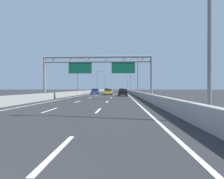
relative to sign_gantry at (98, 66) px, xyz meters
The scene contains 55 objects.
ground_plane 73.74m from the sign_gantry, 90.11° to the left, with size 260.00×260.00×0.00m, color #2D2D30.
lane_dash_left_1 14.85m from the sign_gantry, 97.95° to the right, with size 0.16×3.00×0.01m, color white.
lane_dash_left_2 7.14m from the sign_gantry, 111.58° to the right, with size 0.16×3.00×0.01m, color white.
lane_dash_left_3 6.60m from the sign_gantry, 115.46° to the left, with size 0.16×3.00×0.01m, color white.
lane_dash_left_4 14.07m from the sign_gantry, 98.45° to the left, with size 0.16×3.00×0.01m, color white.
lane_dash_left_5 22.68m from the sign_gantry, 95.03° to the left, with size 0.16×3.00×0.01m, color white.
lane_dash_left_6 31.51m from the sign_gantry, 93.58° to the left, with size 0.16×3.00×0.01m, color white.
lane_dash_left_7 40.42m from the sign_gantry, 92.78° to the left, with size 0.16×3.00×0.01m, color white.
lane_dash_left_8 49.36m from the sign_gantry, 92.27° to the left, with size 0.16×3.00×0.01m, color white.
lane_dash_left_9 58.31m from the sign_gantry, 91.92° to the left, with size 0.16×3.00×0.01m, color white.
lane_dash_left_10 67.28m from the sign_gantry, 91.66° to the left, with size 0.16×3.00×0.01m, color white.
lane_dash_left_11 76.26m from the sign_gantry, 91.46° to the left, with size 0.16×3.00×0.01m, color white.
lane_dash_left_12 85.24m from the sign_gantry, 91.31° to the left, with size 0.16×3.00×0.01m, color white.
lane_dash_left_13 94.23m from the sign_gantry, 91.18° to the left, with size 0.16×3.00×0.01m, color white.
lane_dash_left_14 103.21m from the sign_gantry, 91.08° to the left, with size 0.16×3.00×0.01m, color white.
lane_dash_left_15 112.20m from the sign_gantry, 90.99° to the left, with size 0.16×3.00×0.01m, color white.
lane_dash_left_16 121.19m from the sign_gantry, 90.92° to the left, with size 0.16×3.00×0.01m, color white.
lane_dash_left_17 130.19m from the sign_gantry, 90.86° to the left, with size 0.16×3.00×0.01m, color white.
lane_dash_right_0 23.47m from the sign_gantry, 85.87° to the right, with size 0.16×3.00×0.01m, color white.
lane_dash_right_1 14.81m from the sign_gantry, 83.22° to the right, with size 0.16×3.00×0.01m, color white.
lane_dash_right_2 7.07m from the sign_gantry, 71.39° to the right, with size 0.16×3.00×0.01m, color white.
lane_dash_right_3 6.52m from the sign_gantry, 67.93° to the left, with size 0.16×3.00×0.01m, color white.
lane_dash_right_4 14.03m from the sign_gantry, 82.79° to the left, with size 0.16×3.00×0.01m, color white.
lane_dash_right_5 22.66m from the sign_gantry, 85.71° to the left, with size 0.16×3.00×0.01m, color white.
lane_dash_right_6 31.50m from the sign_gantry, 86.95° to the left, with size 0.16×3.00×0.01m, color white.
lane_dash_right_7 40.40m from the sign_gantry, 87.63° to the left, with size 0.16×3.00×0.01m, color white.
lane_dash_right_8 49.35m from the sign_gantry, 88.07° to the left, with size 0.16×3.00×0.01m, color white.
lane_dash_right_9 58.31m from the sign_gantry, 88.37° to the left, with size 0.16×3.00×0.01m, color white.
lane_dash_right_10 67.28m from the sign_gantry, 88.59° to the left, with size 0.16×3.00×0.01m, color white.
lane_dash_right_11 76.25m from the sign_gantry, 88.75° to the left, with size 0.16×3.00×0.01m, color white.
lane_dash_right_12 85.24m from the sign_gantry, 88.89° to the left, with size 0.16×3.00×0.01m, color white.
lane_dash_right_13 94.22m from the sign_gantry, 88.99° to the left, with size 0.16×3.00×0.01m, color white.
lane_dash_right_14 103.21m from the sign_gantry, 89.08° to the left, with size 0.16×3.00×0.01m, color white.
lane_dash_right_15 112.20m from the sign_gantry, 89.15° to the left, with size 0.16×3.00×0.01m, color white.
lane_dash_right_16 121.19m from the sign_gantry, 89.22° to the left, with size 0.16×3.00×0.01m, color white.
lane_dash_right_17 130.18m from the sign_gantry, 89.27° to the left, with size 0.16×3.00×0.01m, color white.
edge_line_left 62.01m from the sign_gantry, 95.01° to the left, with size 0.16×176.00×0.01m, color white.
edge_line_right 61.98m from the sign_gantry, 85.26° to the left, with size 0.16×176.00×0.01m, color white.
barrier_left 83.99m from the sign_gantry, 94.82° to the left, with size 0.45×220.00×0.95m.
barrier_right 83.97m from the sign_gantry, 85.38° to the left, with size 0.45×220.00×0.95m.
sign_gantry is the anchor object (origin of this frame).
streetlamp_right_near 19.83m from the sign_gantry, 68.33° to the right, with size 2.58×0.28×9.50m.
streetlamp_left_mid 22.33m from the sign_gantry, 109.94° to the left, with size 2.58×0.28×9.50m.
streetlamp_right_mid 22.23m from the sign_gantry, 70.76° to the left, with size 2.58×0.28×9.50m.
streetlamp_left_far 60.86m from the sign_gantry, 97.18° to the left, with size 2.58×0.28×9.50m.
streetlamp_right_far 60.83m from the sign_gantry, 83.09° to the left, with size 2.58×0.28×9.50m.
streetlamp_left_distant 100.07m from the sign_gantry, 94.36° to the left, with size 2.58×0.28×9.50m.
streetlamp_right_distant 100.05m from the sign_gantry, 85.80° to the left, with size 2.58×0.28×9.50m.
yellow_car 20.28m from the sign_gantry, 89.77° to the left, with size 1.90×4.55×1.42m.
blue_car 26.21m from the sign_gantry, 98.70° to the left, with size 1.88×4.58×1.47m.
red_car 65.44m from the sign_gantry, 93.11° to the left, with size 1.82×4.29×1.52m.
orange_car 109.51m from the sign_gantry, 88.08° to the left, with size 1.82×4.31×1.43m.
black_car 13.34m from the sign_gantry, 73.17° to the left, with size 1.82×4.41×1.49m.
green_car 58.02m from the sign_gantry, 86.59° to the left, with size 1.72×4.44×1.49m.
white_car 46.29m from the sign_gantry, 85.63° to the left, with size 1.72×4.24×1.47m.
Camera 1 is at (3.46, -1.38, 1.65)m, focal length 30.69 mm.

